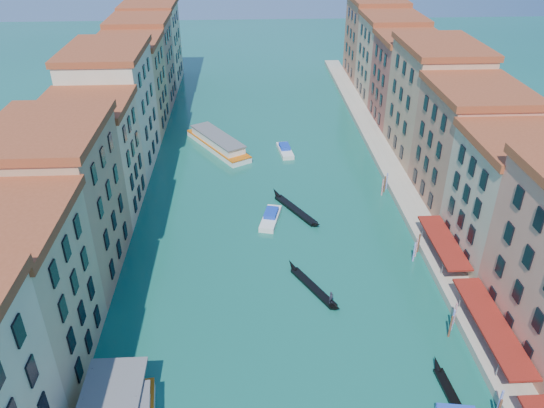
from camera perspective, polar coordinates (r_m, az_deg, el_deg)
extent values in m
cube|color=tan|center=(57.43, -26.00, -9.25)|extent=(12.00, 15.00, 17.00)
cube|color=tan|center=(69.19, -21.79, -0.27)|extent=(12.00, 17.00, 19.00)
cube|color=brown|center=(65.08, -23.45, 7.34)|extent=(12.80, 17.40, 1.00)
cube|color=#E3B98F|center=(82.86, -18.70, 4.42)|extent=(12.00, 14.00, 16.50)
cube|color=brown|center=(79.69, -19.74, 10.08)|extent=(12.80, 14.40, 1.00)
cube|color=beige|center=(96.51, -16.69, 9.51)|extent=(12.00, 18.00, 20.00)
cube|color=brown|center=(93.54, -17.65, 15.52)|extent=(12.80, 18.40, 1.00)
cube|color=tan|center=(112.61, -14.85, 12.00)|extent=(12.00, 16.00, 17.50)
cube|color=brown|center=(110.23, -15.49, 16.56)|extent=(12.80, 16.40, 1.00)
cube|color=#A2715B|center=(127.07, -13.65, 14.42)|extent=(12.00, 15.00, 18.50)
cube|color=brown|center=(124.91, -14.21, 18.71)|extent=(12.80, 15.40, 1.00)
cube|color=beige|center=(142.29, -12.63, 16.29)|extent=(12.00, 17.00, 19.00)
cube|color=brown|center=(140.34, -13.11, 20.24)|extent=(12.80, 17.40, 1.00)
cube|color=tan|center=(73.50, 24.32, -0.14)|extent=(12.00, 14.00, 16.50)
cube|color=brown|center=(69.90, 25.81, 6.06)|extent=(12.80, 14.40, 1.00)
cube|color=#AD7053|center=(85.21, 20.34, 5.40)|extent=(12.00, 16.00, 18.00)
cube|color=brown|center=(81.99, 21.52, 11.41)|extent=(12.80, 16.40, 1.00)
cube|color=tan|center=(99.51, 16.97, 10.09)|extent=(12.00, 18.00, 20.00)
cube|color=brown|center=(96.64, 17.92, 15.92)|extent=(12.80, 18.40, 1.00)
cube|color=#A44E40|center=(114.74, 14.33, 12.40)|extent=(12.00, 15.00, 17.50)
cube|color=brown|center=(112.40, 14.94, 16.88)|extent=(12.80, 15.40, 1.00)
cube|color=tan|center=(128.90, 12.47, 14.77)|extent=(12.00, 16.00, 18.50)
cube|color=brown|center=(126.76, 12.98, 19.01)|extent=(12.80, 16.40, 1.00)
cube|color=#B36B4D|center=(144.29, 10.87, 16.76)|extent=(12.00, 17.00, 19.50)
cube|color=brown|center=(142.34, 11.29, 20.76)|extent=(12.80, 17.40, 1.00)
cube|color=#A59B85|center=(95.47, 12.68, 3.60)|extent=(4.00, 140.00, 1.00)
cube|color=maroon|center=(61.88, 22.62, -11.85)|extent=(3.20, 15.30, 0.25)
cylinder|color=slate|center=(59.08, 23.00, -16.33)|extent=(0.12, 0.12, 3.00)
cylinder|color=slate|center=(65.72, 19.52, -10.06)|extent=(0.12, 0.12, 3.00)
cube|color=maroon|center=(72.99, 17.98, -3.86)|extent=(3.20, 12.60, 0.25)
cylinder|color=slate|center=(70.18, 17.80, -6.84)|extent=(0.12, 0.12, 3.00)
cylinder|color=slate|center=(76.60, 15.83, -3.10)|extent=(0.12, 0.12, 3.00)
cylinder|color=brown|center=(56.79, 23.30, -19.03)|extent=(0.24, 0.24, 3.20)
cylinder|color=brown|center=(62.56, 18.63, -12.48)|extent=(0.24, 0.24, 3.20)
cylinder|color=brown|center=(63.45, 18.85, -11.83)|extent=(0.24, 0.24, 3.20)
cylinder|color=brown|center=(64.34, 19.06, -11.19)|extent=(0.24, 0.24, 3.20)
cylinder|color=brown|center=(72.73, 15.03, -5.11)|extent=(0.24, 0.24, 3.20)
cylinder|color=brown|center=(73.68, 15.26, -4.64)|extent=(0.24, 0.24, 3.20)
cylinder|color=brown|center=(74.64, 15.49, -4.18)|extent=(0.24, 0.24, 3.20)
cylinder|color=brown|center=(87.37, 11.79, 1.68)|extent=(0.24, 0.24, 3.20)
cylinder|color=brown|center=(88.37, 12.02, 2.00)|extent=(0.24, 0.24, 3.20)
cylinder|color=brown|center=(89.37, 12.24, 2.31)|extent=(0.24, 0.24, 3.20)
cube|color=white|center=(102.96, -5.84, 6.25)|extent=(12.87, 17.66, 1.09)
cube|color=white|center=(102.49, -5.87, 6.85)|extent=(10.61, 14.31, 1.45)
cube|color=slate|center=(102.15, -5.90, 7.30)|extent=(11.08, 14.84, 0.23)
cube|color=#D05F0C|center=(102.76, -5.85, 6.50)|extent=(12.91, 17.68, 0.23)
cube|color=black|center=(66.51, 4.44, -8.95)|extent=(5.01, 8.05, 0.43)
cone|color=black|center=(69.35, 2.16, -6.61)|extent=(1.67, 2.09, 1.60)
cone|color=black|center=(63.49, 6.97, -11.04)|extent=(1.51, 1.80, 1.41)
imported|color=#1F1F2C|center=(63.69, 6.38, -9.98)|extent=(0.71, 0.63, 1.64)
cube|color=black|center=(56.88, 19.03, -19.51)|extent=(1.58, 8.20, 0.41)
cone|color=black|center=(59.28, 17.28, -16.09)|extent=(0.94, 1.87, 1.52)
cube|color=black|center=(81.67, 2.54, -0.65)|extent=(5.94, 9.24, 0.50)
cone|color=black|center=(85.42, 0.44, 1.19)|extent=(1.95, 2.42, 1.85)
cone|color=black|center=(77.75, 4.86, -2.22)|extent=(1.77, 2.08, 1.63)
cube|color=white|center=(79.18, -0.16, -1.58)|extent=(3.78, 7.26, 0.79)
cube|color=#1539B1|center=(79.23, -0.09, -0.96)|extent=(2.44, 3.31, 0.69)
cube|color=silver|center=(100.74, 1.41, 5.75)|extent=(3.01, 7.05, 0.78)
cube|color=#1539B1|center=(100.89, 1.36, 6.21)|extent=(2.12, 3.13, 0.68)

